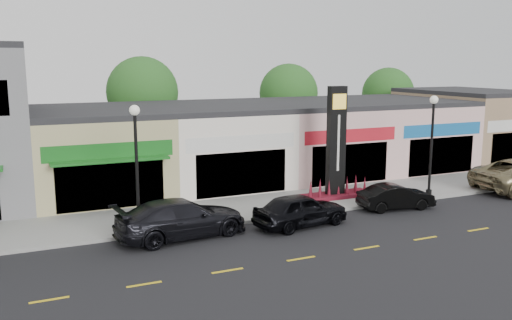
% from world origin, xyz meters
% --- Properties ---
extents(ground, '(120.00, 120.00, 0.00)m').
position_xyz_m(ground, '(0.00, 0.00, 0.00)').
color(ground, black).
rests_on(ground, ground).
extents(sidewalk, '(52.00, 4.30, 0.15)m').
position_xyz_m(sidewalk, '(0.00, 4.35, 0.07)').
color(sidewalk, gray).
rests_on(sidewalk, ground).
extents(curb, '(52.00, 0.20, 0.15)m').
position_xyz_m(curb, '(0.00, 2.10, 0.07)').
color(curb, gray).
rests_on(curb, ground).
extents(shop_beige, '(7.00, 10.85, 4.80)m').
position_xyz_m(shop_beige, '(-8.50, 11.46, 2.40)').
color(shop_beige, tan).
rests_on(shop_beige, ground).
extents(shop_cream, '(7.00, 10.01, 4.80)m').
position_xyz_m(shop_cream, '(-1.50, 11.47, 2.40)').
color(shop_cream, white).
rests_on(shop_cream, ground).
extents(shop_pink_w, '(7.00, 10.01, 4.80)m').
position_xyz_m(shop_pink_w, '(5.50, 11.47, 2.40)').
color(shop_pink_w, beige).
rests_on(shop_pink_w, ground).
extents(shop_pink_e, '(7.00, 10.01, 4.80)m').
position_xyz_m(shop_pink_e, '(12.50, 11.47, 2.40)').
color(shop_pink_e, beige).
rests_on(shop_pink_e, ground).
extents(shop_tan, '(7.00, 10.01, 5.30)m').
position_xyz_m(shop_tan, '(19.50, 11.48, 2.65)').
color(shop_tan, '#906B54').
rests_on(shop_tan, ground).
extents(tree_rear_west, '(5.20, 5.20, 7.83)m').
position_xyz_m(tree_rear_west, '(-4.00, 19.50, 5.22)').
color(tree_rear_west, '#382619').
rests_on(tree_rear_west, ground).
extents(tree_rear_mid, '(4.80, 4.80, 7.29)m').
position_xyz_m(tree_rear_mid, '(8.00, 19.50, 4.88)').
color(tree_rear_mid, '#382619').
rests_on(tree_rear_mid, ground).
extents(tree_rear_east, '(4.60, 4.60, 6.94)m').
position_xyz_m(tree_rear_east, '(18.00, 19.50, 4.63)').
color(tree_rear_east, '#382619').
rests_on(tree_rear_east, ground).
extents(lamp_west_near, '(0.44, 0.44, 5.47)m').
position_xyz_m(lamp_west_near, '(-8.00, 2.50, 3.48)').
color(lamp_west_near, black).
rests_on(lamp_west_near, sidewalk).
extents(lamp_east_near, '(0.44, 0.44, 5.47)m').
position_xyz_m(lamp_east_near, '(8.00, 2.50, 3.48)').
color(lamp_east_near, black).
rests_on(lamp_east_near, sidewalk).
extents(pylon_sign, '(4.20, 1.30, 6.00)m').
position_xyz_m(pylon_sign, '(3.00, 4.20, 2.27)').
color(pylon_sign, '#5B0F1F').
rests_on(pylon_sign, sidewalk).
extents(car_dark_sedan, '(2.99, 5.94, 1.65)m').
position_xyz_m(car_dark_sedan, '(-6.41, 1.38, 0.83)').
color(car_dark_sedan, black).
rests_on(car_dark_sedan, ground).
extents(car_black_sedan, '(2.44, 4.71, 1.53)m').
position_xyz_m(car_black_sedan, '(-1.02, 0.71, 0.77)').
color(car_black_sedan, black).
rests_on(car_black_sedan, ground).
extents(car_black_conv, '(1.85, 4.02, 1.28)m').
position_xyz_m(car_black_conv, '(4.83, 1.32, 0.64)').
color(car_black_conv, black).
rests_on(car_black_conv, ground).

